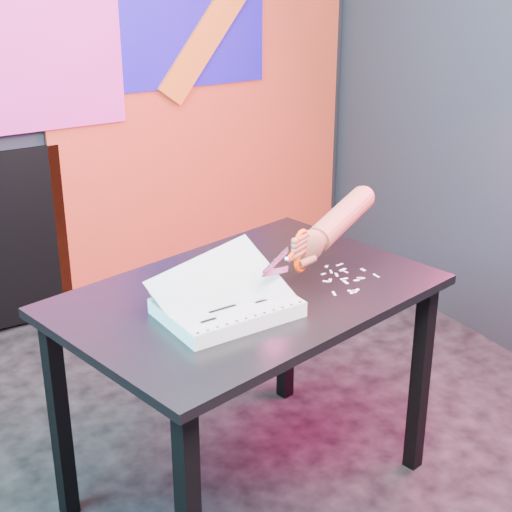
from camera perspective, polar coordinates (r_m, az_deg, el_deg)
room at (r=2.32m, az=-1.86°, el=11.94°), size 3.01×3.01×2.71m
backdrop at (r=3.74m, az=-11.96°, el=9.47°), size 2.88×0.05×2.08m
work_table at (r=2.46m, az=-0.64°, el=-4.58°), size 1.28×1.00×0.75m
printout_stack at (r=2.27m, az=-2.12°, el=-3.70°), size 0.41×0.30×0.20m
scissors at (r=2.37m, az=3.10°, el=0.25°), size 0.23×0.11×0.14m
hand_forearm at (r=2.55m, az=5.88°, el=2.49°), size 0.44×0.24×0.15m
paper_clippings at (r=2.52m, az=6.48°, el=-1.66°), size 0.21×0.22×0.00m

